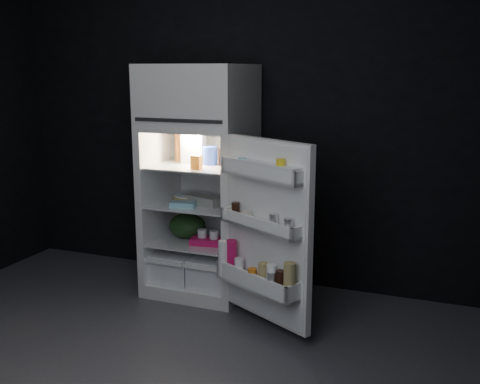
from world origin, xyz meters
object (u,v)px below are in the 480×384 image
at_px(refrigerator, 201,172).
at_px(yogurt_tray, 209,241).
at_px(fridge_door, 264,235).
at_px(egg_carton, 202,200).
at_px(milk_jug, 194,147).

height_order(refrigerator, yogurt_tray, refrigerator).
bearing_deg(fridge_door, egg_carton, 145.73).
bearing_deg(milk_jug, refrigerator, -28.75).
xyz_separation_m(refrigerator, egg_carton, (0.05, -0.11, -0.19)).
relative_size(milk_jug, egg_carton, 0.75).
height_order(refrigerator, milk_jug, refrigerator).
height_order(refrigerator, egg_carton, refrigerator).
bearing_deg(egg_carton, milk_jug, 150.76).
distance_m(refrigerator, milk_jug, 0.20).
xyz_separation_m(milk_jug, egg_carton, (0.12, -0.13, -0.38)).
relative_size(fridge_door, milk_jug, 5.08).
bearing_deg(refrigerator, yogurt_tray, -47.84).
relative_size(refrigerator, fridge_door, 1.46).
distance_m(refrigerator, egg_carton, 0.23).
xyz_separation_m(refrigerator, fridge_door, (0.71, -0.56, -0.27)).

